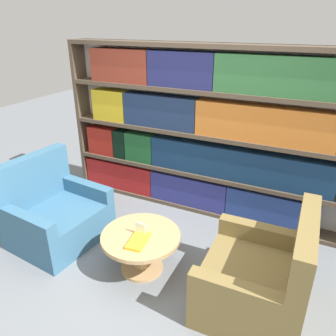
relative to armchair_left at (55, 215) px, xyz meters
name	(u,v)px	position (x,y,z in m)	size (l,w,h in m)	color
ground_plane	(143,282)	(1.22, -0.19, -0.30)	(14.00, 14.00, 0.00)	slate
bookshelf	(200,135)	(1.18, 1.32, 0.70)	(3.57, 0.30, 2.04)	silver
armchair_left	(55,215)	(0.00, 0.00, 0.00)	(0.91, 1.01, 0.93)	#386684
armchair_right	(259,279)	(2.24, 0.00, 0.00)	(0.84, 0.95, 0.93)	olive
coffee_table	(141,244)	(1.12, -0.03, 0.00)	(0.76, 0.76, 0.41)	tan
table_sign	(140,230)	(1.12, -0.03, 0.16)	(0.11, 0.06, 0.13)	black
stray_book	(138,241)	(1.16, -0.14, 0.12)	(0.19, 0.29, 0.03)	gold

